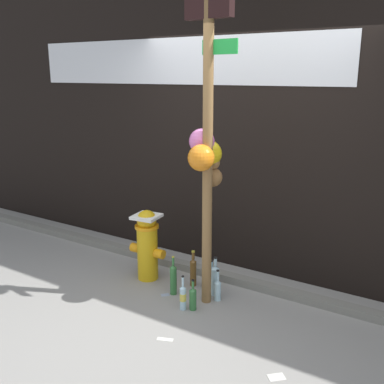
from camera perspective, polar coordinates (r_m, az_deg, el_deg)
ground_plane at (r=4.14m, az=-1.00°, el=-15.65°), size 14.00×14.00×0.00m
building_wall at (r=4.74m, az=7.90°, el=13.22°), size 10.00×0.21×3.96m
curb_strip at (r=4.77m, az=4.66°, el=-10.80°), size 8.00×0.12×0.08m
memorial_post at (r=3.93m, az=1.89°, el=7.63°), size 0.50×0.47×2.89m
fire_hydrant at (r=4.71m, az=-5.72°, el=-6.50°), size 0.41×0.28×0.75m
bottle_0 at (r=4.58m, az=2.49°, el=-10.89°), size 0.08×0.08×0.30m
bottle_1 at (r=4.62m, az=0.15°, el=-10.07°), size 0.07×0.07×0.38m
bottle_2 at (r=4.37m, az=3.28°, el=-12.24°), size 0.07×0.07×0.31m
bottle_3 at (r=4.20m, az=0.12°, el=-13.36°), size 0.07×0.07×0.30m
bottle_4 at (r=4.20m, az=-1.16°, el=-13.20°), size 0.06×0.06×0.33m
bottle_5 at (r=4.44m, az=2.97°, el=-11.06°), size 0.08×0.08×0.40m
bottle_6 at (r=4.46m, az=-2.39°, el=-10.99°), size 0.07×0.07×0.40m
litter_0 at (r=3.51m, az=10.71°, el=-22.14°), size 0.14×0.14×0.01m
litter_1 at (r=4.51m, az=-3.45°, el=-12.94°), size 0.09×0.09×0.01m
litter_3 at (r=3.85m, az=-3.46°, el=-18.22°), size 0.14×0.09×0.01m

